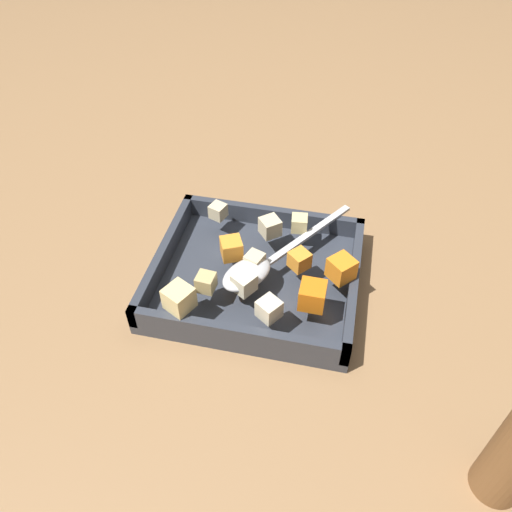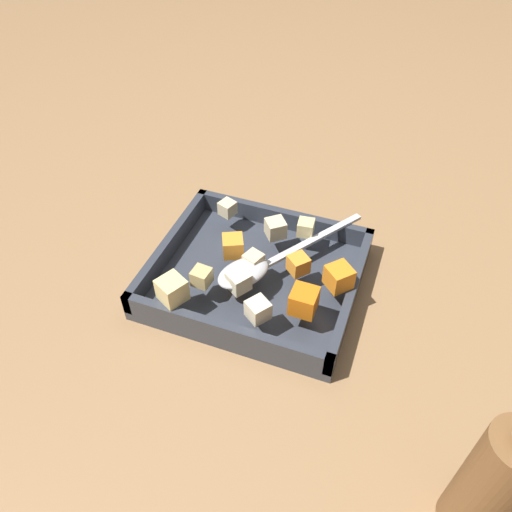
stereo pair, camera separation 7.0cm
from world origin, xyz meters
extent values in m
plane|color=#936D47|center=(0.00, 0.00, 0.00)|extent=(4.00, 4.00, 0.00)
cube|color=#333842|center=(-0.01, 0.01, 0.01)|extent=(0.29, 0.25, 0.01)
cube|color=#333842|center=(-0.01, -0.11, 0.03)|extent=(0.29, 0.01, 0.03)
cube|color=#333842|center=(-0.01, 0.13, 0.03)|extent=(0.29, 0.01, 0.03)
cube|color=#333842|center=(-0.15, 0.01, 0.03)|extent=(0.01, 0.25, 0.03)
cube|color=#333842|center=(0.13, 0.01, 0.03)|extent=(0.01, 0.25, 0.03)
cube|color=orange|center=(0.11, 0.01, 0.06)|extent=(0.04, 0.04, 0.03)
cube|color=orange|center=(0.05, 0.01, 0.06)|extent=(0.04, 0.04, 0.03)
cube|color=orange|center=(0.08, -0.05, 0.06)|extent=(0.03, 0.03, 0.03)
cube|color=orange|center=(-0.04, 0.01, 0.06)|extent=(0.04, 0.04, 0.03)
cube|color=beige|center=(-0.01, 0.00, 0.06)|extent=(0.03, 0.03, 0.02)
cube|color=beige|center=(0.00, 0.07, 0.06)|extent=(0.04, 0.04, 0.03)
cube|color=tan|center=(-0.06, -0.05, 0.06)|extent=(0.03, 0.03, 0.02)
cube|color=beige|center=(-0.09, 0.09, 0.06)|extent=(0.03, 0.03, 0.02)
cube|color=beige|center=(-0.01, -0.04, 0.06)|extent=(0.04, 0.04, 0.03)
cube|color=#E0CC89|center=(-0.09, -0.09, 0.06)|extent=(0.04, 0.04, 0.03)
cube|color=#E0CC89|center=(0.04, 0.09, 0.06)|extent=(0.03, 0.03, 0.02)
cube|color=beige|center=(0.03, -0.08, 0.06)|extent=(0.04, 0.04, 0.03)
ellipsoid|color=silver|center=(-0.01, -0.02, 0.06)|extent=(0.08, 0.09, 0.02)
cube|color=silver|center=(0.06, 0.08, 0.05)|extent=(0.11, 0.15, 0.01)
camera|label=1|loc=(0.10, -0.48, 0.55)|focal=35.36mm
camera|label=2|loc=(0.17, -0.46, 0.55)|focal=35.36mm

